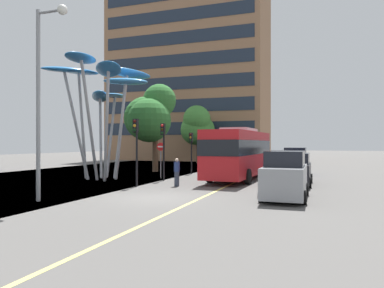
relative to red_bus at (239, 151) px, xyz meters
name	(u,v)px	position (x,y,z in m)	size (l,w,h in m)	color
ground	(144,198)	(-2.51, -9.82, -2.02)	(120.00, 240.00, 0.10)	#54514F
red_bus	(239,151)	(0.00, 0.00, 0.00)	(3.06, 10.23, 3.60)	red
leaf_sculpture	(104,86)	(-9.28, -2.71, 4.68)	(7.50, 9.89, 8.36)	#9EA0A5
traffic_light_kerb_near	(136,138)	(-4.82, -6.27, 0.90)	(0.28, 0.42, 3.98)	black
traffic_light_kerb_far	(163,139)	(-4.74, -2.50, 0.85)	(0.28, 0.42, 3.90)	black
traffic_light_island_mid	(191,144)	(-4.71, 3.10, 0.52)	(0.28, 0.42, 3.43)	black
car_parked_near	(285,176)	(3.86, -8.18, -0.93)	(1.98, 4.45, 2.20)	gray
car_parked_mid	(294,170)	(3.87, -2.11, -1.05)	(2.08, 4.53, 1.95)	black
car_parked_far	(295,162)	(3.49, 5.22, -0.93)	(1.95, 4.48, 2.20)	navy
street_lamp	(44,80)	(-6.02, -12.44, 3.36)	(1.60, 0.44, 8.49)	gray
tree_pavement_near	(150,117)	(-8.99, 4.26, 2.98)	(4.62, 4.74, 7.93)	brown
tree_pavement_far	(197,126)	(-9.86, 19.84, 2.80)	(4.46, 5.32, 7.40)	brown
pedestrian	(177,172)	(-2.65, -5.24, -1.14)	(0.34, 0.34, 1.66)	#2D3342
no_entry_sign	(161,155)	(-5.59, -1.04, -0.24)	(0.60, 0.12, 2.60)	gray
backdrop_building	(189,77)	(-13.92, 28.25, 10.88)	(23.72, 11.07, 25.68)	#936B4C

